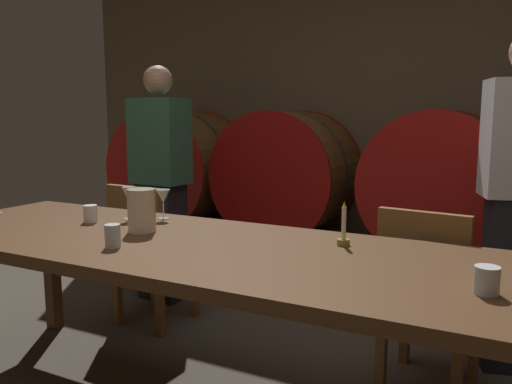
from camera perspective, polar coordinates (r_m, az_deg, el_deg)
The scene contains 16 objects.
back_wall at distance 4.37m, azimuth 13.54°, elevation 10.80°, with size 5.62×0.24×2.97m, color brown.
barrel_shelf at distance 3.99m, azimuth 10.99°, elevation -7.87°, with size 5.06×0.90×0.36m, color brown.
wine_barrel_far_left at distance 4.56m, azimuth -8.43°, elevation 2.69°, with size 0.98×0.76×0.98m.
wine_barrel_center_left at distance 4.05m, azimuth 3.48°, elevation 2.05°, with size 0.98×0.76×0.98m.
wine_barrel_center_right at distance 3.74m, azimuth 19.64°, elevation 1.05°, with size 0.98×0.76×0.98m.
dining_table at distance 2.14m, azimuth -6.17°, elevation -7.27°, with size 2.83×0.92×0.77m.
chair_left at distance 3.23m, azimuth -11.89°, elevation -6.07°, with size 0.42×0.42×0.88m.
chair_right at distance 2.53m, azimuth 18.35°, elevation -10.45°, with size 0.45×0.45×0.88m.
guest_left at distance 3.63m, azimuth -10.47°, elevation 0.99°, with size 0.39×0.26×1.62m.
candle_left at distance 2.10m, azimuth 9.63°, elevation -4.54°, with size 0.05×0.05×0.18m.
pitcher at distance 2.36m, azimuth -12.50°, elevation -2.00°, with size 0.12×0.12×0.19m.
wine_glass_left at distance 2.65m, azimuth -13.87°, elevation -0.41°, with size 0.06×0.06×0.16m.
wine_glass_center at distance 2.63m, azimuth -10.21°, elevation -0.58°, with size 0.07×0.07×0.15m.
cup_center_left at distance 2.64m, azimuth -17.80°, elevation -2.30°, with size 0.07×0.07×0.08m, color white.
cup_center_right at distance 2.12m, azimuth -15.54°, elevation -4.70°, with size 0.06×0.06×0.09m, color silver.
cup_far_right at distance 1.66m, azimuth 24.11°, elevation -8.88°, with size 0.07×0.07×0.08m, color silver.
Camera 1 is at (1.05, -1.48, 1.29)m, focal length 36.26 mm.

